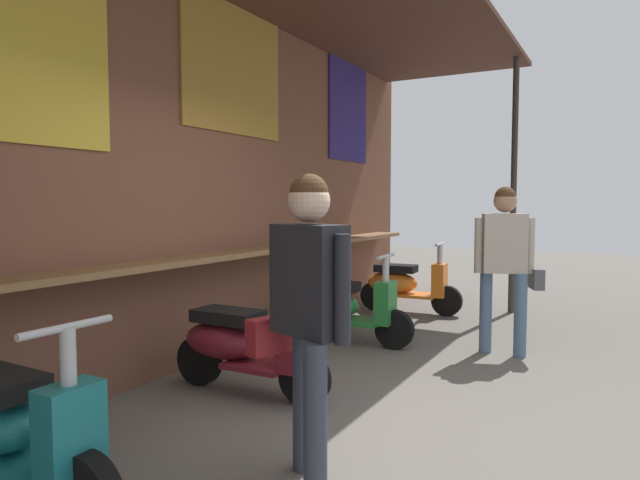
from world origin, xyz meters
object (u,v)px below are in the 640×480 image
object	(u,v)px
scooter_maroon	(241,344)
shopper_with_handbag	(506,253)
scooter_teal	(8,429)
scooter_green	(342,307)
scooter_orange	(404,284)
shopper_passing	(307,299)

from	to	relation	value
scooter_maroon	shopper_with_handbag	distance (m)	2.75
scooter_teal	scooter_green	distance (m)	3.68
scooter_orange	scooter_teal	bearing A→B (deg)	-94.00
scooter_orange	shopper_with_handbag	bearing A→B (deg)	-47.79
shopper_passing	scooter_maroon	bearing A→B (deg)	-112.38
scooter_teal	scooter_orange	xyz separation A→B (m)	(5.57, -0.00, 0.00)
scooter_green	scooter_teal	bearing A→B (deg)	-92.75
shopper_with_handbag	scooter_orange	bearing A→B (deg)	25.15
scooter_green	scooter_orange	world-z (taller)	same
scooter_green	scooter_orange	size ratio (longest dim) A/B	1.00
scooter_teal	shopper_passing	world-z (taller)	shopper_passing
scooter_maroon	shopper_with_handbag	world-z (taller)	shopper_with_handbag
shopper_with_handbag	shopper_passing	size ratio (longest dim) A/B	1.00
scooter_green	shopper_with_handbag	distance (m)	1.75
scooter_teal	shopper_with_handbag	world-z (taller)	shopper_with_handbag
scooter_maroon	shopper_passing	distance (m)	1.66
scooter_teal	scooter_green	bearing A→B (deg)	91.34
scooter_maroon	shopper_with_handbag	xyz separation A→B (m)	(2.14, -1.61, 0.61)
shopper_passing	scooter_teal	bearing A→B (deg)	-35.35
scooter_maroon	scooter_green	size ratio (longest dim) A/B	1.00
shopper_with_handbag	shopper_passing	xyz separation A→B (m)	(-3.14, 0.42, -0.00)
scooter_teal	scooter_maroon	size ratio (longest dim) A/B	1.00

